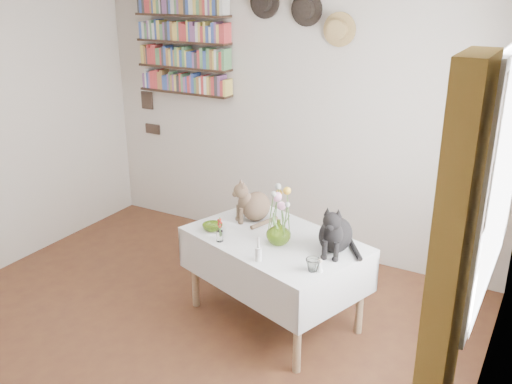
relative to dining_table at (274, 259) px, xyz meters
The scene contains 16 objects.
room 1.34m from the dining_table, 117.07° to the right, with size 4.08×4.58×2.58m.
window 1.72m from the dining_table, ahead, with size 0.12×1.52×1.32m.
curtain 1.89m from the dining_table, 38.57° to the right, with size 0.12×0.38×2.10m, color brown.
dining_table is the anchor object (origin of this frame).
tabby_cat 0.50m from the dining_table, 140.64° to the left, with size 0.23×0.29×0.34m, color brown, non-canonical shape.
black_cat 0.58m from the dining_table, ahead, with size 0.25×0.31×0.37m, color black, non-canonical shape.
flower_vase 0.27m from the dining_table, 46.16° to the right, with size 0.18×0.18×0.18m, color #98C134.
green_bowl 0.52m from the dining_table, 167.87° to the right, with size 0.15×0.15×0.05m, color #98C134.
drinking_glass 0.58m from the dining_table, 35.78° to the right, with size 0.09×0.09×0.09m, color white.
candlestick 0.44m from the dining_table, 79.41° to the right, with size 0.05×0.05×0.18m.
berry_jar 0.47m from the dining_table, 143.38° to the right, with size 0.05×0.05×0.20m.
porcelain_figurine 0.60m from the dining_table, 31.75° to the right, with size 0.05×0.05×0.09m.
flower_bouquet 0.51m from the dining_table, 41.40° to the right, with size 0.17×0.13×0.39m.
bookshelf_unit 2.39m from the dining_table, 143.96° to the left, with size 1.00×0.16×0.91m.
wall_hats 2.08m from the dining_table, 108.05° to the left, with size 0.98×0.09×0.48m.
wall_art_plaques 2.54m from the dining_table, 149.88° to the left, with size 0.21×0.02×0.44m.
Camera 1 is at (2.23, -2.34, 2.45)m, focal length 40.00 mm.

